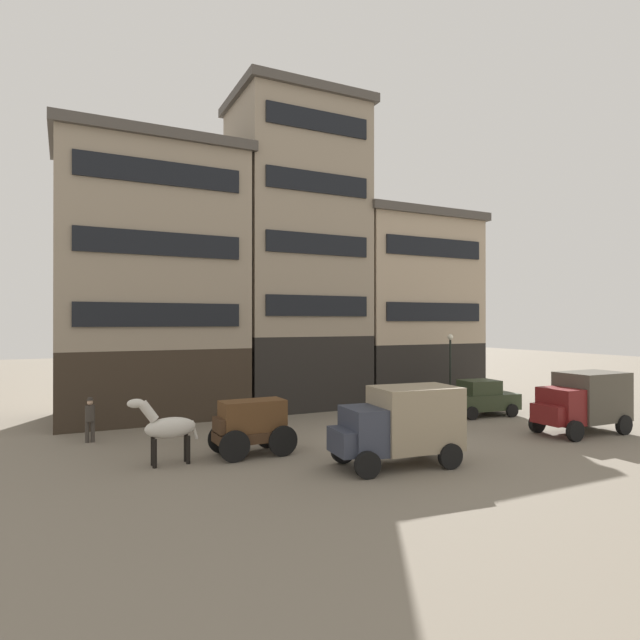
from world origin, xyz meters
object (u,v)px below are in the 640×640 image
(pedestrian_officer, at_px, (90,418))
(fire_hydrant_curbside, at_px, (426,402))
(cargo_wagon, at_px, (251,423))
(delivery_truck_far, at_px, (583,400))
(sedan_dark, at_px, (481,398))
(streetlamp_curbside, at_px, (450,360))
(delivery_truck_near, at_px, (400,423))
(draft_horse, at_px, (168,427))

(pedestrian_officer, relative_size, fire_hydrant_curbside, 2.16)
(cargo_wagon, distance_m, delivery_truck_far, 14.35)
(delivery_truck_far, distance_m, fire_hydrant_curbside, 8.18)
(sedan_dark, distance_m, streetlamp_curbside, 3.42)
(pedestrian_officer, xyz_separation_m, fire_hydrant_curbside, (16.77, 0.19, -0.55))
(delivery_truck_near, distance_m, pedestrian_officer, 12.36)
(cargo_wagon, bearing_deg, pedestrian_officer, 137.24)
(draft_horse, distance_m, sedan_dark, 16.28)
(delivery_truck_far, bearing_deg, delivery_truck_near, -175.95)
(delivery_truck_near, distance_m, fire_hydrant_curbside, 11.41)
(draft_horse, height_order, delivery_truck_far, delivery_truck_far)
(delivery_truck_far, height_order, sedan_dark, delivery_truck_far)
(delivery_truck_near, bearing_deg, pedestrian_officer, 138.00)
(cargo_wagon, xyz_separation_m, streetlamp_curbside, (13.60, 5.25, 1.52))
(delivery_truck_near, bearing_deg, fire_hydrant_curbside, 48.07)
(streetlamp_curbside, bearing_deg, delivery_truck_near, -137.51)
(delivery_truck_near, relative_size, fire_hydrant_curbside, 5.41)
(streetlamp_curbside, relative_size, fire_hydrant_curbside, 4.96)
(delivery_truck_near, xyz_separation_m, delivery_truck_far, (10.04, 0.71, 0.00))
(cargo_wagon, bearing_deg, fire_hydrant_curbside, 23.03)
(sedan_dark, relative_size, streetlamp_curbside, 0.94)
(streetlamp_curbside, xyz_separation_m, fire_hydrant_curbside, (-1.97, -0.31, -2.24))
(sedan_dark, bearing_deg, cargo_wagon, -169.87)
(delivery_truck_far, distance_m, streetlamp_curbside, 8.16)
(cargo_wagon, distance_m, fire_hydrant_curbside, 12.66)
(delivery_truck_far, bearing_deg, fire_hydrant_curbside, 107.53)
(delivery_truck_near, bearing_deg, streetlamp_curbside, 42.49)
(delivery_truck_near, height_order, sedan_dark, delivery_truck_near)
(sedan_dark, bearing_deg, fire_hydrant_curbside, 120.51)
(draft_horse, distance_m, pedestrian_officer, 5.25)
(delivery_truck_near, height_order, streetlamp_curbside, streetlamp_curbside)
(draft_horse, relative_size, delivery_truck_near, 0.52)
(cargo_wagon, relative_size, delivery_truck_near, 0.65)
(sedan_dark, height_order, streetlamp_curbside, streetlamp_curbside)
(pedestrian_officer, bearing_deg, delivery_truck_near, -42.00)
(cargo_wagon, relative_size, streetlamp_curbside, 0.71)
(cargo_wagon, distance_m, pedestrian_officer, 7.01)
(delivery_truck_near, height_order, delivery_truck_far, same)
(delivery_truck_near, distance_m, sedan_dark, 10.85)
(draft_horse, distance_m, delivery_truck_far, 17.26)
(streetlamp_curbside, bearing_deg, sedan_dark, -98.68)
(pedestrian_officer, distance_m, fire_hydrant_curbside, 16.78)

